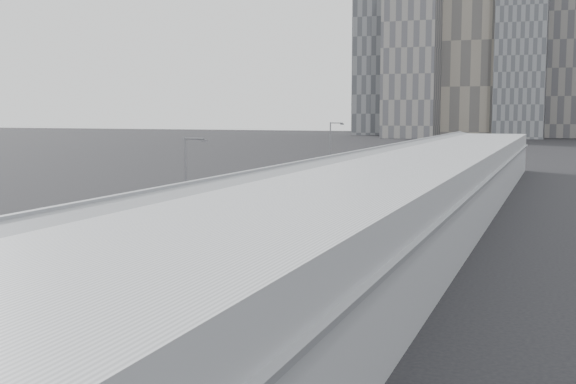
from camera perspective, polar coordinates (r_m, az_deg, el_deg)
The scene contains 18 objects.
sidewalk at distance 63.15m, azimuth 5.60°, elevation -3.49°, with size 10.00×170.00×0.12m, color gray.
lane_line at distance 66.64m, azimuth -3.15°, elevation -3.00°, with size 0.12×160.00×0.02m, color gold.
depot at distance 61.74m, azimuth 9.21°, elevation -0.53°, with size 12.45×160.40×7.20m.
skyline at distance 332.85m, azimuth 16.25°, elevation 12.99°, with size 145.00×64.00×120.00m.
bus_2 at distance 47.20m, azimuth -8.95°, elevation -5.09°, with size 3.29×12.42×3.59m.
bus_3 at distance 57.50m, azimuth -2.96°, elevation -2.90°, with size 3.86×13.04×3.75m.
bus_4 at distance 70.35m, azimuth 1.49°, elevation -1.14°, with size 4.04×13.62×3.92m.
bus_5 at distance 84.46m, azimuth 4.90°, elevation -0.01°, with size 2.74×12.20×3.56m.
bus_6 at distance 98.23m, azimuth 7.37°, elevation 0.86°, with size 2.99×12.55×3.64m.
bus_7 at distance 112.07m, azimuth 8.98°, elevation 1.49°, with size 3.30×12.29×3.55m.
bus_8 at distance 127.13m, azimuth 10.38°, elevation 2.10°, with size 3.00×13.54×3.95m.
tree_1 at distance 41.98m, azimuth -7.05°, elevation -4.00°, with size 1.81×1.81×4.24m.
tree_2 at distance 65.75m, azimuth 3.29°, elevation -0.23°, with size 2.39×2.39×4.51m.
tree_3 at distance 85.51m, azimuth 7.50°, elevation 1.43°, with size 2.30×2.30×4.74m.
street_lamp_near at distance 60.10m, azimuth -7.92°, elevation 0.79°, with size 2.04×0.22×8.75m.
street_lamp_far at distance 101.69m, azimuth 3.46°, elevation 3.27°, with size 2.04×0.22×9.40m.
shipping_container at distance 125.56m, azimuth 6.36°, elevation 2.01°, with size 2.12×6.83×2.87m, color #174B21.
suv at distance 139.47m, azimuth 8.85°, elevation 2.10°, with size 2.30×4.98×1.38m, color black.
Camera 1 is at (25.28, -5.06, 10.80)m, focal length 45.00 mm.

